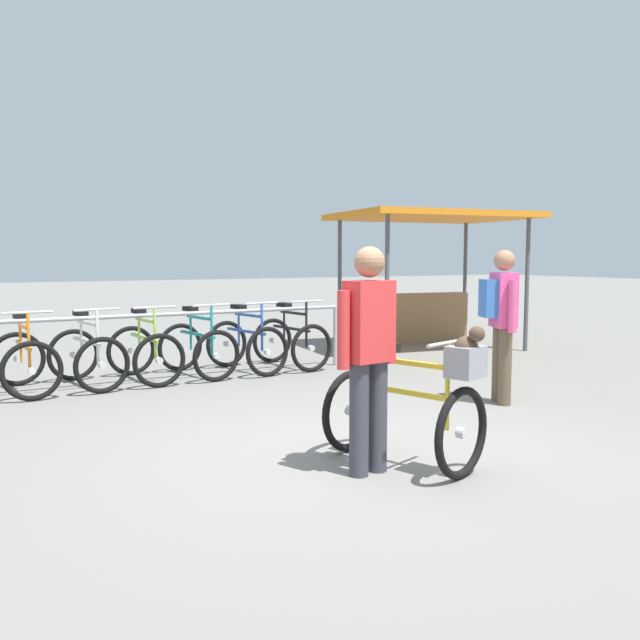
{
  "coord_description": "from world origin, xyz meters",
  "views": [
    {
      "loc": [
        -2.79,
        -4.56,
        1.57
      ],
      "look_at": [
        0.06,
        0.7,
        1.0
      ],
      "focal_mm": 37.58,
      "sensor_mm": 36.0,
      "label": 1
    }
  ],
  "objects_px": {
    "racked_bike_black": "(291,342)",
    "person_with_featured_bike": "(369,349)",
    "racked_bike_white": "(87,357)",
    "racked_bike_teal": "(197,349)",
    "racked_bike_lime": "(145,352)",
    "featured_bicycle": "(416,403)",
    "market_stall": "(420,267)",
    "racked_bike_blue": "(246,345)",
    "pedestrian_with_backpack": "(501,316)",
    "racked_bike_orange": "(24,361)"
  },
  "relations": [
    {
      "from": "racked_bike_black",
      "to": "market_stall",
      "type": "distance_m",
      "value": 3.35
    },
    {
      "from": "featured_bicycle",
      "to": "racked_bike_lime",
      "type": "bearing_deg",
      "value": 101.75
    },
    {
      "from": "racked_bike_black",
      "to": "featured_bicycle",
      "type": "xyz_separation_m",
      "value": [
        -1.18,
        -4.53,
        0.12
      ]
    },
    {
      "from": "pedestrian_with_backpack",
      "to": "person_with_featured_bike",
      "type": "bearing_deg",
      "value": -152.49
    },
    {
      "from": "racked_bike_lime",
      "to": "featured_bicycle",
      "type": "relative_size",
      "value": 0.93
    },
    {
      "from": "racked_bike_lime",
      "to": "racked_bike_teal",
      "type": "relative_size",
      "value": 0.97
    },
    {
      "from": "person_with_featured_bike",
      "to": "racked_bike_lime",
      "type": "bearing_deg",
      "value": 96.95
    },
    {
      "from": "racked_bike_orange",
      "to": "racked_bike_teal",
      "type": "xyz_separation_m",
      "value": [
        2.1,
        0.1,
        0.0
      ]
    },
    {
      "from": "racked_bike_orange",
      "to": "racked_bike_white",
      "type": "xyz_separation_m",
      "value": [
        0.7,
        0.03,
        0.0
      ]
    },
    {
      "from": "racked_bike_teal",
      "to": "pedestrian_with_backpack",
      "type": "height_order",
      "value": "pedestrian_with_backpack"
    },
    {
      "from": "racked_bike_lime",
      "to": "racked_bike_black",
      "type": "xyz_separation_m",
      "value": [
        2.1,
        0.1,
        0.0
      ]
    },
    {
      "from": "racked_bike_teal",
      "to": "pedestrian_with_backpack",
      "type": "bearing_deg",
      "value": -53.17
    },
    {
      "from": "racked_bike_orange",
      "to": "pedestrian_with_backpack",
      "type": "xyz_separation_m",
      "value": [
        4.43,
        -3.01,
        0.57
      ]
    },
    {
      "from": "racked_bike_white",
      "to": "racked_bike_teal",
      "type": "bearing_deg",
      "value": 2.69
    },
    {
      "from": "racked_bike_teal",
      "to": "featured_bicycle",
      "type": "relative_size",
      "value": 0.96
    },
    {
      "from": "racked_bike_black",
      "to": "featured_bicycle",
      "type": "bearing_deg",
      "value": -104.55
    },
    {
      "from": "racked_bike_orange",
      "to": "racked_bike_blue",
      "type": "xyz_separation_m",
      "value": [
        2.8,
        0.13,
        0.0
      ]
    },
    {
      "from": "racked_bike_orange",
      "to": "pedestrian_with_backpack",
      "type": "relative_size",
      "value": 0.71
    },
    {
      "from": "racked_bike_lime",
      "to": "featured_bicycle",
      "type": "xyz_separation_m",
      "value": [
        0.92,
        -4.43,
        0.12
      ]
    },
    {
      "from": "person_with_featured_bike",
      "to": "racked_bike_black",
      "type": "bearing_deg",
      "value": 70.75
    },
    {
      "from": "racked_bike_black",
      "to": "person_with_featured_bike",
      "type": "xyz_separation_m",
      "value": [
        -1.56,
        -4.48,
        0.54
      ]
    },
    {
      "from": "featured_bicycle",
      "to": "racked_bike_teal",
      "type": "bearing_deg",
      "value": 92.86
    },
    {
      "from": "racked_bike_white",
      "to": "market_stall",
      "type": "distance_m",
      "value": 6.01
    },
    {
      "from": "racked_bike_blue",
      "to": "person_with_featured_bike",
      "type": "distance_m",
      "value": 4.56
    },
    {
      "from": "featured_bicycle",
      "to": "market_stall",
      "type": "height_order",
      "value": "market_stall"
    },
    {
      "from": "racked_bike_lime",
      "to": "racked_bike_blue",
      "type": "distance_m",
      "value": 1.4
    },
    {
      "from": "racked_bike_teal",
      "to": "racked_bike_white",
      "type": "bearing_deg",
      "value": -177.31
    },
    {
      "from": "racked_bike_orange",
      "to": "racked_bike_lime",
      "type": "height_order",
      "value": "same"
    },
    {
      "from": "racked_bike_black",
      "to": "featured_bicycle",
      "type": "distance_m",
      "value": 4.68
    },
    {
      "from": "racked_bike_black",
      "to": "racked_bike_white",
      "type": "bearing_deg",
      "value": -177.31
    },
    {
      "from": "person_with_featured_bike",
      "to": "pedestrian_with_backpack",
      "type": "xyz_separation_m",
      "value": [
        2.5,
        1.3,
        0.03
      ]
    },
    {
      "from": "featured_bicycle",
      "to": "market_stall",
      "type": "distance_m",
      "value": 7.01
    },
    {
      "from": "racked_bike_white",
      "to": "racked_bike_blue",
      "type": "relative_size",
      "value": 0.98
    },
    {
      "from": "racked_bike_blue",
      "to": "person_with_featured_bike",
      "type": "relative_size",
      "value": 0.74
    },
    {
      "from": "racked_bike_lime",
      "to": "racked_bike_black",
      "type": "height_order",
      "value": "same"
    },
    {
      "from": "racked_bike_black",
      "to": "pedestrian_with_backpack",
      "type": "distance_m",
      "value": 3.36
    },
    {
      "from": "racked_bike_white",
      "to": "racked_bike_blue",
      "type": "distance_m",
      "value": 2.1
    },
    {
      "from": "racked_bike_lime",
      "to": "person_with_featured_bike",
      "type": "height_order",
      "value": "person_with_featured_bike"
    },
    {
      "from": "racked_bike_white",
      "to": "person_with_featured_bike",
      "type": "distance_m",
      "value": 4.55
    },
    {
      "from": "racked_bike_orange",
      "to": "market_stall",
      "type": "height_order",
      "value": "market_stall"
    },
    {
      "from": "racked_bike_orange",
      "to": "pedestrian_with_backpack",
      "type": "bearing_deg",
      "value": -34.24
    },
    {
      "from": "racked_bike_blue",
      "to": "pedestrian_with_backpack",
      "type": "relative_size",
      "value": 0.74
    },
    {
      "from": "racked_bike_orange",
      "to": "racked_bike_black",
      "type": "bearing_deg",
      "value": 2.69
    },
    {
      "from": "racked_bike_lime",
      "to": "person_with_featured_bike",
      "type": "relative_size",
      "value": 0.71
    },
    {
      "from": "market_stall",
      "to": "racked_bike_blue",
      "type": "bearing_deg",
      "value": -164.28
    },
    {
      "from": "racked_bike_black",
      "to": "person_with_featured_bike",
      "type": "relative_size",
      "value": 0.71
    },
    {
      "from": "racked_bike_lime",
      "to": "market_stall",
      "type": "relative_size",
      "value": 0.35
    },
    {
      "from": "featured_bicycle",
      "to": "racked_bike_orange",
      "type": "bearing_deg",
      "value": 118.0
    },
    {
      "from": "racked_bike_blue",
      "to": "pedestrian_with_backpack",
      "type": "xyz_separation_m",
      "value": [
        1.63,
        -3.14,
        0.57
      ]
    },
    {
      "from": "racked_bike_black",
      "to": "person_with_featured_bike",
      "type": "height_order",
      "value": "person_with_featured_bike"
    }
  ]
}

